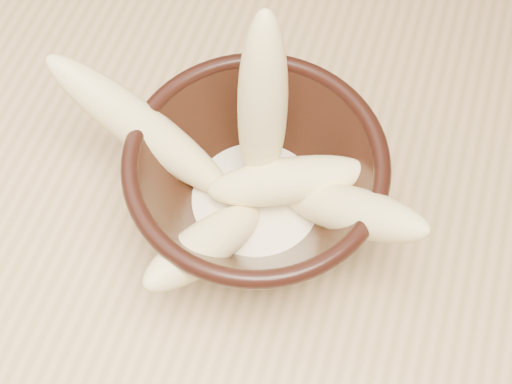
# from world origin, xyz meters

# --- Properties ---
(table) EXTENTS (1.20, 0.80, 0.75)m
(table) POSITION_xyz_m (0.00, 0.00, 0.67)
(table) COLOR tan
(table) RESTS_ON ground
(bowl) EXTENTS (0.18, 0.18, 0.10)m
(bowl) POSITION_xyz_m (-0.03, -0.12, 0.81)
(bowl) COLOR black
(bowl) RESTS_ON table
(milk_puddle) EXTENTS (0.10, 0.10, 0.01)m
(milk_puddle) POSITION_xyz_m (-0.03, -0.12, 0.78)
(milk_puddle) COLOR beige
(milk_puddle) RESTS_ON bowl
(banana_upright) EXTENTS (0.05, 0.07, 0.16)m
(banana_upright) POSITION_xyz_m (-0.04, -0.10, 0.86)
(banana_upright) COLOR #F8DE92
(banana_upright) RESTS_ON bowl
(banana_left) EXTENTS (0.15, 0.05, 0.12)m
(banana_left) POSITION_xyz_m (-0.12, -0.12, 0.83)
(banana_left) COLOR #F8DE92
(banana_left) RESTS_ON bowl
(banana_right) EXTENTS (0.13, 0.08, 0.10)m
(banana_right) POSITION_xyz_m (0.04, -0.13, 0.83)
(banana_right) COLOR #F8DE92
(banana_right) RESTS_ON bowl
(banana_across) EXTENTS (0.12, 0.07, 0.05)m
(banana_across) POSITION_xyz_m (-0.01, -0.12, 0.81)
(banana_across) COLOR #F8DE92
(banana_across) RESTS_ON bowl
(banana_front) EXTENTS (0.08, 0.12, 0.08)m
(banana_front) POSITION_xyz_m (-0.05, -0.18, 0.81)
(banana_front) COLOR #F8DE92
(banana_front) RESTS_ON bowl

